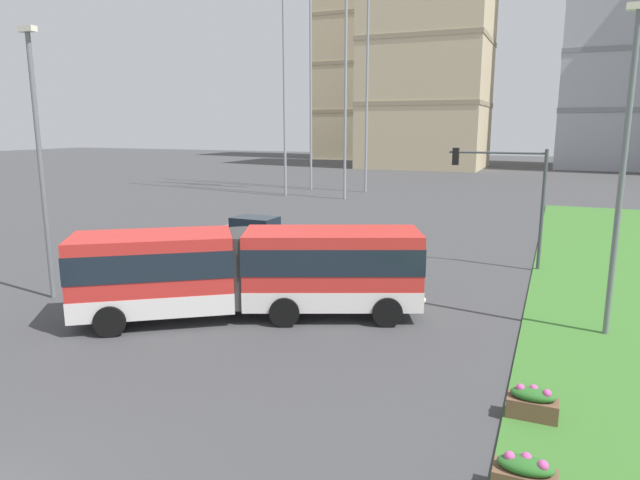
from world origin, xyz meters
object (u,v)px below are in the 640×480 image
at_px(flower_planter_2, 533,402).
at_px(apartment_tower_west, 359,44).
at_px(flower_planter_1, 525,475).
at_px(traffic_light_far_right, 509,185).
at_px(streetlight_median, 623,164).
at_px(apartment_tower_westcentre, 428,44).
at_px(streetlight_left, 40,156).
at_px(apartment_tower_centre, 628,27).
at_px(car_grey_wagon, 257,232).
at_px(articulated_bus, 250,271).

xyz_separation_m(flower_planter_2, apartment_tower_west, (-39.04, 100.00, 22.41)).
height_order(flower_planter_1, traffic_light_far_right, traffic_light_far_right).
relative_size(streetlight_median, apartment_tower_westcentre, 0.26).
distance_m(traffic_light_far_right, streetlight_left, 19.66).
height_order(apartment_tower_west, apartment_tower_centre, apartment_tower_west).
bearing_deg(car_grey_wagon, apartment_tower_westcentre, 94.50).
bearing_deg(flower_planter_2, streetlight_median, 73.61).
relative_size(flower_planter_2, apartment_tower_west, 0.02).
distance_m(flower_planter_1, apartment_tower_centre, 94.04).
bearing_deg(apartment_tower_westcentre, articulated_bus, -81.80).
bearing_deg(flower_planter_1, apartment_tower_centre, 84.90).
bearing_deg(articulated_bus, apartment_tower_westcentre, 98.20).
xyz_separation_m(apartment_tower_westcentre, apartment_tower_centre, (28.27, 9.98, 2.25)).
height_order(car_grey_wagon, apartment_tower_westcentre, apartment_tower_westcentre).
bearing_deg(traffic_light_far_right, apartment_tower_westcentre, 105.89).
bearing_deg(apartment_tower_westcentre, streetlight_median, -72.99).
distance_m(flower_planter_1, streetlight_median, 10.79).
bearing_deg(streetlight_median, streetlight_left, -168.76).
height_order(articulated_bus, traffic_light_far_right, traffic_light_far_right).
xyz_separation_m(car_grey_wagon, apartment_tower_centre, (23.23, 74.11, 20.59)).
height_order(streetlight_left, streetlight_median, streetlight_left).
xyz_separation_m(articulated_bus, flower_planter_1, (9.35, -6.57, -1.23)).
bearing_deg(flower_planter_2, articulated_bus, 158.65).
height_order(articulated_bus, car_grey_wagon, articulated_bus).
bearing_deg(flower_planter_1, streetlight_left, 162.56).
relative_size(flower_planter_2, traffic_light_far_right, 0.20).
bearing_deg(streetlight_left, car_grey_wagon, 78.12).
bearing_deg(apartment_tower_westcentre, flower_planter_1, -76.10).
bearing_deg(streetlight_median, articulated_bus, -166.00).
bearing_deg(apartment_tower_centre, articulated_bus, -101.67).
height_order(flower_planter_1, streetlight_left, streetlight_left).
bearing_deg(car_grey_wagon, flower_planter_1, -48.77).
relative_size(car_grey_wagon, streetlight_left, 0.44).
bearing_deg(streetlight_median, traffic_light_far_right, 115.57).
bearing_deg(flower_planter_1, streetlight_median, 78.54).
bearing_deg(articulated_bus, streetlight_left, -172.63).
xyz_separation_m(streetlight_median, apartment_tower_west, (-40.94, 93.54, 17.40)).
height_order(flower_planter_2, streetlight_left, streetlight_left).
bearing_deg(articulated_bus, flower_planter_2, -21.35).
bearing_deg(flower_planter_2, apartment_tower_west, 111.32).
xyz_separation_m(streetlight_median, apartment_tower_westcentre, (-22.02, 71.97, 13.67)).
xyz_separation_m(car_grey_wagon, flower_planter_1, (15.08, -17.21, -0.33)).
bearing_deg(apartment_tower_west, apartment_tower_centre, -13.80).
distance_m(articulated_bus, apartment_tower_west, 103.02).
bearing_deg(car_grey_wagon, flower_planter_2, -43.47).
distance_m(flower_planter_1, apartment_tower_westcentre, 85.85).
bearing_deg(apartment_tower_westcentre, apartment_tower_west, 131.25).
bearing_deg(streetlight_median, car_grey_wagon, 155.23).
bearing_deg(flower_planter_1, flower_planter_2, 90.00).
bearing_deg(apartment_tower_west, car_grey_wagon, -74.38).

